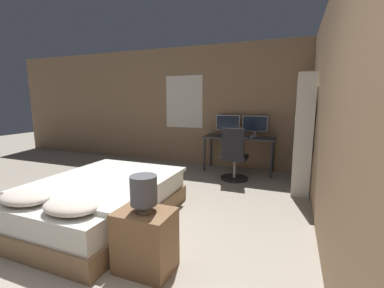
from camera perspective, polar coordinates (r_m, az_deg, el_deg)
The scene contains 12 objects.
wall_back at distance 5.85m, azimuth 6.18°, elevation 8.22°, with size 12.00×0.08×2.70m.
wall_side_right at distance 2.77m, azimuth 28.84°, elevation 5.49°, with size 0.06×12.00×2.70m.
bed at distance 3.48m, azimuth -19.51°, elevation -11.68°, with size 1.48×2.02×0.59m.
nightstand at distance 2.45m, azimuth -10.34°, elevation -20.34°, with size 0.49×0.37×0.55m.
bedside_lamp at distance 2.26m, azimuth -10.70°, elevation -10.10°, with size 0.23×0.23×0.32m.
desk at distance 5.45m, azimuth 10.40°, elevation 0.58°, with size 1.46×0.56×0.75m.
monitor_left at distance 5.64m, azimuth 7.99°, elevation 4.51°, with size 0.52×0.16×0.43m.
monitor_right at distance 5.54m, azimuth 13.80°, elevation 4.23°, with size 0.52×0.16×0.43m.
keyboard at distance 5.27m, azimuth 10.07°, elevation 1.46°, with size 0.37×0.13×0.02m.
computer_mouse at distance 5.22m, azimuth 13.03°, elevation 1.39°, with size 0.07×0.05×0.04m.
office_chair at distance 4.88m, azimuth 9.32°, elevation -3.49°, with size 0.52×0.52×1.00m.
bookshelf at distance 4.49m, azimuth 23.50°, elevation 2.75°, with size 0.26×0.74×1.91m.
Camera 1 is at (1.54, -1.24, 1.50)m, focal length 24.00 mm.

